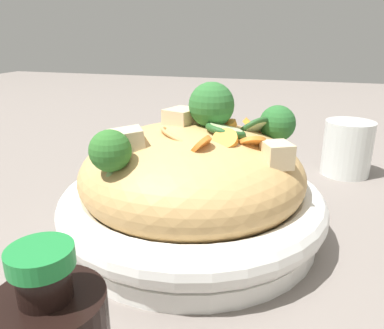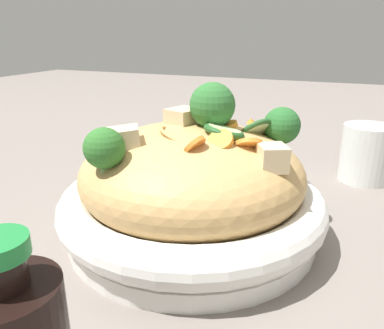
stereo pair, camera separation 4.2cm
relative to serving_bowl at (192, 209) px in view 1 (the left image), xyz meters
The scene contains 8 objects.
ground_plane 0.03m from the serving_bowl, ahead, with size 3.00×3.00×0.00m, color slate.
serving_bowl is the anchor object (origin of this frame).
noodle_heap 0.04m from the serving_bowl, 80.04° to the right, with size 0.25×0.25×0.11m.
broccoli_florets 0.11m from the serving_bowl, 71.00° to the right, with size 0.20×0.19×0.08m.
carrot_coins 0.10m from the serving_bowl, 85.24° to the right, with size 0.14×0.07×0.03m.
zucchini_slices 0.10m from the serving_bowl, 22.69° to the right, with size 0.16×0.14×0.04m.
chicken_chunks 0.10m from the serving_bowl, 164.05° to the right, with size 0.13×0.18×0.04m.
drinking_glass 0.32m from the serving_bowl, 36.08° to the right, with size 0.08×0.08×0.09m.
Camera 1 is at (-0.38, -0.11, 0.23)m, focal length 35.66 mm.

